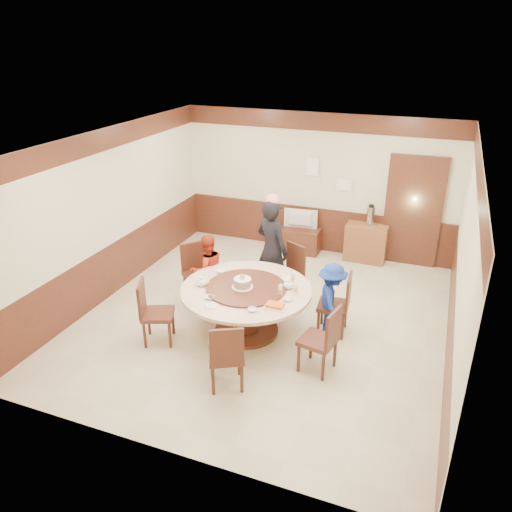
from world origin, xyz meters
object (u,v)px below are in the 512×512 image
at_px(banquet_table, 246,301).
at_px(person_standing, 272,250).
at_px(shrimp_platter, 275,306).
at_px(television, 300,220).
at_px(person_blue, 332,300).
at_px(tv_stand, 299,240).
at_px(thermos, 370,216).
at_px(person_red, 207,270).
at_px(birthday_cake, 242,283).
at_px(side_cabinet, 366,243).

height_order(banquet_table, person_standing, person_standing).
xyz_separation_m(shrimp_platter, television, (-0.72, 3.62, -0.08)).
distance_m(person_blue, tv_stand, 3.15).
height_order(shrimp_platter, tv_stand, shrimp_platter).
bearing_deg(person_standing, thermos, -98.47).
height_order(person_standing, person_red, person_standing).
height_order(person_standing, birthday_cake, person_standing).
relative_size(person_standing, shrimp_platter, 5.80).
bearing_deg(tv_stand, banquet_table, -87.56).
xyz_separation_m(person_standing, person_red, (-0.91, -0.59, -0.26)).
distance_m(birthday_cake, thermos, 3.56).
xyz_separation_m(banquet_table, tv_stand, (-0.14, 3.24, -0.28)).
relative_size(banquet_table, thermos, 5.08).
height_order(television, side_cabinet, television).
height_order(person_standing, tv_stand, person_standing).
height_order(person_standing, television, person_standing).
relative_size(tv_stand, television, 1.25).
bearing_deg(banquet_table, television, 92.44).
distance_m(person_standing, birthday_cake, 1.25).
relative_size(birthday_cake, side_cabinet, 0.39).
height_order(person_blue, side_cabinet, person_blue).
bearing_deg(shrimp_platter, side_cabinet, 80.13).
xyz_separation_m(person_red, birthday_cake, (0.90, -0.66, 0.24)).
height_order(banquet_table, person_blue, person_blue).
height_order(banquet_table, tv_stand, banquet_table).
bearing_deg(thermos, television, -178.77).
distance_m(banquet_table, side_cabinet, 3.49).
height_order(person_blue, tv_stand, person_blue).
height_order(person_red, television, person_red).
bearing_deg(shrimp_platter, banquet_table, 146.87).
distance_m(person_blue, shrimp_platter, 1.01).
distance_m(person_red, television, 2.74).
distance_m(television, side_cabinet, 1.39).
xyz_separation_m(birthday_cake, side_cabinet, (1.26, 3.31, -0.48)).
bearing_deg(shrimp_platter, television, 101.25).
bearing_deg(shrimp_platter, birthday_cake, 151.53).
distance_m(person_standing, person_blue, 1.49).
bearing_deg(tv_stand, thermos, 1.23).
bearing_deg(television, person_standing, 87.27).
bearing_deg(side_cabinet, television, -178.73).
bearing_deg(person_red, side_cabinet, -176.99).
relative_size(person_standing, thermos, 4.58).
distance_m(shrimp_platter, side_cabinet, 3.72).
relative_size(person_red, person_blue, 1.05).
distance_m(birthday_cake, shrimp_platter, 0.71).
height_order(banquet_table, side_cabinet, banquet_table).
bearing_deg(tv_stand, birthday_cake, -88.31).
bearing_deg(shrimp_platter, person_red, 146.83).
xyz_separation_m(banquet_table, person_red, (-0.94, 0.62, 0.07)).
xyz_separation_m(person_red, side_cabinet, (2.16, 2.65, -0.23)).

